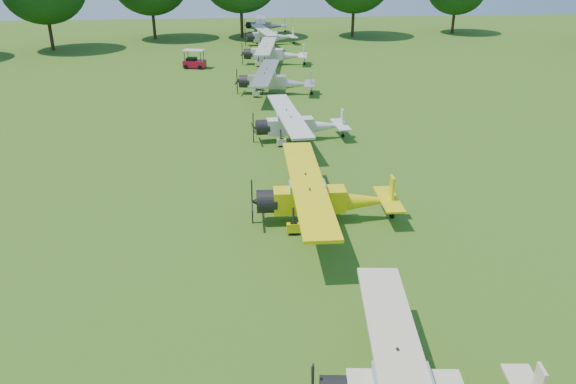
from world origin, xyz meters
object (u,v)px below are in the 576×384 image
aircraft_4 (273,80)px  aircraft_5 (272,52)px  aircraft_6 (269,35)px  aircraft_7 (264,24)px  aircraft_3 (297,123)px  aircraft_2 (321,196)px  golf_cart (194,62)px

aircraft_4 → aircraft_5: bearing=95.6°
aircraft_6 → aircraft_7: aircraft_6 is taller
aircraft_3 → aircraft_5: 27.01m
aircraft_7 → aircraft_4: bearing=-89.6°
aircraft_4 → aircraft_3: bearing=-77.3°
aircraft_2 → golf_cart: size_ratio=4.52×
aircraft_5 → aircraft_3: bearing=-82.3°
aircraft_2 → golf_cart: aircraft_2 is taller
aircraft_7 → aircraft_6: bearing=-87.7°
aircraft_3 → aircraft_7: (0.63, 52.58, -0.03)m
aircraft_2 → aircraft_7: size_ratio=1.12×
aircraft_5 → aircraft_7: (0.53, 25.57, -0.16)m
aircraft_3 → aircraft_4: aircraft_4 is taller
aircraft_3 → golf_cart: size_ratio=4.15×
aircraft_2 → aircraft_7: 65.31m
aircraft_5 → aircraft_7: 25.58m
aircraft_2 → aircraft_5: size_ratio=0.99×
aircraft_3 → aircraft_7: aircraft_3 is taller
aircraft_3 → aircraft_6: bearing=84.7°
aircraft_5 → aircraft_2: bearing=-82.5°
aircraft_5 → aircraft_6: (0.50, 13.53, -0.08)m
aircraft_3 → aircraft_6: 40.55m
aircraft_2 → aircraft_4: size_ratio=1.02×
aircraft_4 → aircraft_5: (0.88, 13.69, 0.05)m
aircraft_6 → aircraft_7: (0.03, 12.04, -0.09)m
aircraft_5 → golf_cart: (-8.83, -1.18, -0.71)m
aircraft_7 → aircraft_5: bearing=-88.8°
aircraft_6 → aircraft_5: bearing=-100.7°
aircraft_4 → aircraft_7: aircraft_4 is taller
aircraft_5 → aircraft_7: size_ratio=1.14×
aircraft_3 → aircraft_2: bearing=-95.4°
aircraft_3 → aircraft_6: size_ratio=0.96×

